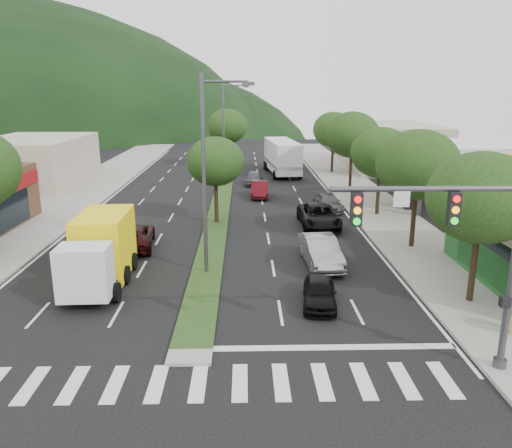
{
  "coord_description": "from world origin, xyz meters",
  "views": [
    {
      "loc": [
        1.99,
        -16.36,
        9.24
      ],
      "look_at": [
        2.62,
        10.29,
        2.03
      ],
      "focal_mm": 35.0,
      "sensor_mm": 36.0,
      "label": 1
    }
  ],
  "objects_px": {
    "streetlight_near": "(208,167)",
    "suv_maroon": "(133,236)",
    "motorhome": "(282,156)",
    "tree_r_d": "(352,135)",
    "car_queue_a": "(319,292)",
    "car_queue_d": "(319,216)",
    "tree_r_b": "(418,165)",
    "tree_r_c": "(381,153)",
    "sedan_silver": "(321,251)",
    "tree_med_near": "(215,162)",
    "streetlight_mid": "(226,128)",
    "car_queue_e": "(254,178)",
    "traffic_signal": "(469,241)",
    "tree_med_far": "(227,126)",
    "car_queue_f": "(280,170)",
    "car_queue_c": "(260,189)",
    "tree_r_a": "(482,198)",
    "car_queue_b": "(328,202)",
    "box_truck": "(101,252)",
    "tree_r_e": "(333,130)"
  },
  "relations": [
    {
      "from": "streetlight_near",
      "to": "car_queue_b",
      "type": "xyz_separation_m",
      "value": [
        8.4,
        14.0,
        -4.97
      ]
    },
    {
      "from": "tree_r_a",
      "to": "car_queue_f",
      "type": "xyz_separation_m",
      "value": [
        -6.01,
        34.4,
        -4.22
      ]
    },
    {
      "from": "tree_r_c",
      "to": "suv_maroon",
      "type": "relative_size",
      "value": 1.27
    },
    {
      "from": "tree_r_c",
      "to": "sedan_silver",
      "type": "relative_size",
      "value": 1.35
    },
    {
      "from": "tree_r_c",
      "to": "car_queue_f",
      "type": "bearing_deg",
      "value": 108.1
    },
    {
      "from": "tree_r_d",
      "to": "car_queue_b",
      "type": "xyz_separation_m",
      "value": [
        -3.39,
        -8.0,
        -4.57
      ]
    },
    {
      "from": "tree_r_e",
      "to": "car_queue_e",
      "type": "relative_size",
      "value": 1.7
    },
    {
      "from": "streetlight_near",
      "to": "car_queue_c",
      "type": "xyz_separation_m",
      "value": [
        3.13,
        19.0,
        -4.9
      ]
    },
    {
      "from": "tree_med_near",
      "to": "car_queue_d",
      "type": "xyz_separation_m",
      "value": [
        7.13,
        -1.0,
        -3.67
      ]
    },
    {
      "from": "traffic_signal",
      "to": "tree_med_far",
      "type": "distance_m",
      "value": 46.43
    },
    {
      "from": "tree_r_a",
      "to": "tree_med_near",
      "type": "height_order",
      "value": "tree_r_a"
    },
    {
      "from": "suv_maroon",
      "to": "car_queue_b",
      "type": "height_order",
      "value": "suv_maroon"
    },
    {
      "from": "suv_maroon",
      "to": "box_truck",
      "type": "height_order",
      "value": "box_truck"
    },
    {
      "from": "tree_r_b",
      "to": "box_truck",
      "type": "distance_m",
      "value": 18.09
    },
    {
      "from": "tree_r_d",
      "to": "car_queue_d",
      "type": "bearing_deg",
      "value": -110.52
    },
    {
      "from": "tree_med_far",
      "to": "tree_med_near",
      "type": "bearing_deg",
      "value": -90.0
    },
    {
      "from": "streetlight_near",
      "to": "car_queue_d",
      "type": "bearing_deg",
      "value": 52.41
    },
    {
      "from": "tree_r_b",
      "to": "car_queue_a",
      "type": "bearing_deg",
      "value": -130.06
    },
    {
      "from": "car_queue_c",
      "to": "streetlight_mid",
      "type": "bearing_deg",
      "value": 119.74
    },
    {
      "from": "car_queue_b",
      "to": "car_queue_c",
      "type": "bearing_deg",
      "value": 130.64
    },
    {
      "from": "tree_r_b",
      "to": "streetlight_near",
      "type": "xyz_separation_m",
      "value": [
        -11.79,
        -4.0,
        0.55
      ]
    },
    {
      "from": "suv_maroon",
      "to": "car_queue_d",
      "type": "bearing_deg",
      "value": -165.77
    },
    {
      "from": "car_queue_a",
      "to": "car_queue_c",
      "type": "xyz_separation_m",
      "value": [
        -1.94,
        23.0,
        0.07
      ]
    },
    {
      "from": "tree_r_a",
      "to": "streetlight_near",
      "type": "relative_size",
      "value": 0.66
    },
    {
      "from": "tree_r_b",
      "to": "motorhome",
      "type": "relative_size",
      "value": 0.7
    },
    {
      "from": "motorhome",
      "to": "car_queue_d",
      "type": "bearing_deg",
      "value": -93.41
    },
    {
      "from": "car_queue_d",
      "to": "tree_r_b",
      "type": "bearing_deg",
      "value": -46.77
    },
    {
      "from": "sedan_silver",
      "to": "car_queue_a",
      "type": "bearing_deg",
      "value": -103.29
    },
    {
      "from": "car_queue_b",
      "to": "car_queue_f",
      "type": "bearing_deg",
      "value": 93.21
    },
    {
      "from": "tree_r_a",
      "to": "car_queue_e",
      "type": "relative_size",
      "value": 1.69
    },
    {
      "from": "car_queue_a",
      "to": "car_queue_d",
      "type": "height_order",
      "value": "car_queue_d"
    },
    {
      "from": "car_queue_d",
      "to": "tree_med_near",
      "type": "bearing_deg",
      "value": 170.97
    },
    {
      "from": "car_queue_d",
      "to": "box_truck",
      "type": "xyz_separation_m",
      "value": [
        -12.16,
        -10.01,
        0.79
      ]
    },
    {
      "from": "suv_maroon",
      "to": "motorhome",
      "type": "bearing_deg",
      "value": -118.51
    },
    {
      "from": "tree_med_near",
      "to": "car_queue_a",
      "type": "xyz_separation_m",
      "value": [
        5.27,
        -14.0,
        -3.82
      ]
    },
    {
      "from": "car_queue_f",
      "to": "car_queue_c",
      "type": "bearing_deg",
      "value": -99.85
    },
    {
      "from": "tree_med_near",
      "to": "streetlight_near",
      "type": "height_order",
      "value": "streetlight_near"
    },
    {
      "from": "motorhome",
      "to": "tree_r_d",
      "type": "bearing_deg",
      "value": -64.3
    },
    {
      "from": "tree_med_far",
      "to": "motorhome",
      "type": "distance_m",
      "value": 8.27
    },
    {
      "from": "tree_r_b",
      "to": "car_queue_d",
      "type": "bearing_deg",
      "value": 134.25
    },
    {
      "from": "streetlight_near",
      "to": "suv_maroon",
      "type": "bearing_deg",
      "value": 137.41
    },
    {
      "from": "car_queue_d",
      "to": "car_queue_f",
      "type": "bearing_deg",
      "value": 92.05
    },
    {
      "from": "streetlight_mid",
      "to": "car_queue_e",
      "type": "bearing_deg",
      "value": 0.68
    },
    {
      "from": "tree_r_b",
      "to": "suv_maroon",
      "type": "bearing_deg",
      "value": 178.17
    },
    {
      "from": "tree_r_c",
      "to": "suv_maroon",
      "type": "bearing_deg",
      "value": -155.95
    },
    {
      "from": "sedan_silver",
      "to": "motorhome",
      "type": "distance_m",
      "value": 30.29
    },
    {
      "from": "car_queue_a",
      "to": "box_truck",
      "type": "distance_m",
      "value": 10.77
    },
    {
      "from": "tree_r_a",
      "to": "tree_r_d",
      "type": "distance_m",
      "value": 26.0
    },
    {
      "from": "car_queue_d",
      "to": "motorhome",
      "type": "distance_m",
      "value": 22.51
    },
    {
      "from": "tree_r_e",
      "to": "car_queue_a",
      "type": "bearing_deg",
      "value": -100.58
    }
  ]
}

